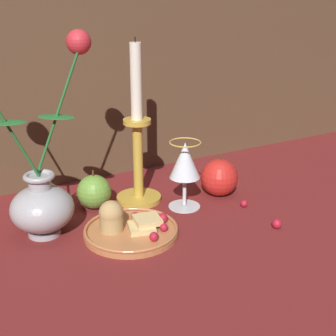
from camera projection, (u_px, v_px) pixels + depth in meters
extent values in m
plane|color=maroon|center=(160.00, 225.00, 0.92)|extent=(2.40, 2.40, 0.00)
cylinder|color=#A3A3A8|center=(45.00, 232.00, 0.88)|extent=(0.06, 0.06, 0.01)
ellipsoid|color=#A3A3A8|center=(42.00, 209.00, 0.87)|extent=(0.12, 0.12, 0.09)
cylinder|color=#A3A3A8|center=(40.00, 185.00, 0.85)|extent=(0.04, 0.04, 0.03)
torus|color=#A3A3A8|center=(39.00, 176.00, 0.84)|extent=(0.06, 0.06, 0.01)
cylinder|color=#23662D|center=(2.00, 117.00, 0.78)|extent=(0.11, 0.01, 0.24)
ellipsoid|color=#23662D|center=(6.00, 123.00, 0.79)|extent=(0.08, 0.06, 0.00)
cylinder|color=#23662D|center=(58.00, 110.00, 0.83)|extent=(0.10, 0.02, 0.23)
ellipsoid|color=#23662D|center=(57.00, 117.00, 0.83)|extent=(0.08, 0.08, 0.00)
sphere|color=red|center=(79.00, 42.00, 0.82)|extent=(0.04, 0.04, 0.04)
cylinder|color=#B77042|center=(131.00, 232.00, 0.88)|extent=(0.18, 0.18, 0.01)
torus|color=#B77042|center=(131.00, 229.00, 0.88)|extent=(0.18, 0.18, 0.01)
cylinder|color=tan|center=(112.00, 221.00, 0.87)|extent=(0.04, 0.04, 0.04)
sphere|color=tan|center=(111.00, 213.00, 0.87)|extent=(0.05, 0.05, 0.05)
cube|color=#DBBC7A|center=(142.00, 227.00, 0.88)|extent=(0.06, 0.06, 0.01)
cube|color=#DBBC7A|center=(147.00, 220.00, 0.89)|extent=(0.06, 0.06, 0.01)
sphere|color=#AD192D|center=(154.00, 237.00, 0.84)|extent=(0.02, 0.02, 0.02)
sphere|color=#AD192D|center=(164.00, 227.00, 0.87)|extent=(0.02, 0.02, 0.02)
sphere|color=#AD192D|center=(162.00, 218.00, 0.90)|extent=(0.02, 0.02, 0.02)
sphere|color=#AD192D|center=(147.00, 219.00, 0.90)|extent=(0.02, 0.02, 0.02)
sphere|color=#AD192D|center=(135.00, 216.00, 0.92)|extent=(0.02, 0.02, 0.02)
cylinder|color=silver|center=(184.00, 206.00, 1.00)|extent=(0.07, 0.07, 0.00)
cylinder|color=silver|center=(184.00, 191.00, 0.99)|extent=(0.01, 0.01, 0.06)
cone|color=silver|center=(185.00, 160.00, 0.96)|extent=(0.06, 0.06, 0.08)
cone|color=maroon|center=(185.00, 165.00, 0.97)|extent=(0.06, 0.06, 0.05)
torus|color=gold|center=(185.00, 142.00, 0.95)|extent=(0.07, 0.07, 0.00)
cylinder|color=gold|center=(139.00, 198.00, 1.03)|extent=(0.10, 0.10, 0.01)
cylinder|color=gold|center=(138.00, 161.00, 1.00)|extent=(0.02, 0.02, 0.16)
cylinder|color=gold|center=(137.00, 121.00, 0.97)|extent=(0.06, 0.06, 0.01)
cylinder|color=silver|center=(136.00, 82.00, 0.94)|extent=(0.02, 0.02, 0.15)
cylinder|color=black|center=(135.00, 40.00, 0.91)|extent=(0.00, 0.00, 0.01)
sphere|color=red|center=(219.00, 177.00, 1.04)|extent=(0.08, 0.08, 0.08)
cylinder|color=#4C3319|center=(220.00, 157.00, 1.03)|extent=(0.00, 0.00, 0.01)
sphere|color=#669938|center=(94.00, 192.00, 0.98)|extent=(0.07, 0.07, 0.07)
cylinder|color=#4C3319|center=(93.00, 173.00, 0.97)|extent=(0.00, 0.00, 0.01)
sphere|color=#AD192D|center=(244.00, 204.00, 1.00)|extent=(0.02, 0.02, 0.02)
sphere|color=#AD192D|center=(277.00, 224.00, 0.90)|extent=(0.02, 0.02, 0.02)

